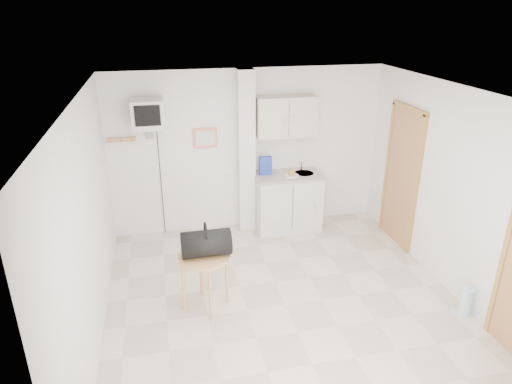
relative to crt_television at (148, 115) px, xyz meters
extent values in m
plane|color=beige|center=(1.45, -2.02, -1.94)|extent=(4.50, 4.50, 0.00)
cube|color=white|center=(1.45, 0.23, -0.69)|extent=(4.20, 0.04, 2.50)
cube|color=white|center=(1.45, -4.27, -0.69)|extent=(4.20, 0.04, 2.50)
cube|color=white|center=(-0.65, -2.02, -0.69)|extent=(0.04, 4.50, 2.50)
cube|color=white|center=(3.55, -2.02, -0.69)|extent=(0.04, 4.50, 2.50)
cube|color=white|center=(1.45, -2.02, 0.56)|extent=(4.20, 4.50, 0.04)
cube|color=white|center=(1.40, 0.12, -0.69)|extent=(0.25, 0.22, 2.50)
cube|color=#E37F5B|center=(0.80, 0.21, -0.44)|extent=(0.36, 0.03, 0.30)
cube|color=silver|center=(0.80, 0.19, -0.44)|extent=(0.28, 0.01, 0.22)
cube|color=#C38448|center=(-0.40, 0.20, -0.39)|extent=(0.40, 0.05, 0.06)
cube|color=white|center=(1.13, 0.22, -0.99)|extent=(0.15, 0.02, 0.08)
cylinder|color=#C38448|center=(-0.55, 0.14, -0.40)|extent=(0.02, 0.08, 0.02)
cylinder|color=#C38448|center=(-0.40, 0.14, -0.40)|extent=(0.02, 0.08, 0.02)
cylinder|color=#C38448|center=(-0.25, 0.14, -0.40)|extent=(0.02, 0.08, 0.02)
cube|color=brown|center=(3.52, -0.77, -0.94)|extent=(0.04, 0.75, 2.00)
cube|color=brown|center=(3.52, -0.77, -0.94)|extent=(0.06, 0.87, 2.06)
cube|color=silver|center=(2.03, -0.05, -1.50)|extent=(1.00, 0.55, 0.88)
cube|color=#AD9E92|center=(2.03, -0.05, -1.04)|extent=(1.03, 0.58, 0.04)
cylinder|color=#B7B7BA|center=(2.28, -0.05, -1.04)|extent=(0.30, 0.30, 0.05)
cylinder|color=#B7B7BA|center=(2.28, 0.09, -0.94)|extent=(0.02, 0.02, 0.16)
cylinder|color=#B7B7BA|center=(2.28, 0.03, -0.86)|extent=(0.02, 0.13, 0.02)
cube|color=beige|center=(2.00, 0.07, -0.14)|extent=(0.90, 0.32, 0.60)
cube|color=#22359B|center=(1.68, 0.01, -0.87)|extent=(0.19, 0.07, 0.29)
cylinder|color=white|center=(2.05, -0.14, -1.01)|extent=(0.22, 0.22, 0.01)
sphere|color=tan|center=(2.05, -0.14, -0.96)|extent=(0.11, 0.11, 0.11)
cube|color=slate|center=(0.00, 0.07, -0.21)|extent=(0.36, 0.32, 0.02)
cube|color=slate|center=(0.00, 0.20, -0.29)|extent=(0.10, 0.06, 0.20)
cube|color=silver|center=(0.00, 0.00, 0.01)|extent=(0.44, 0.42, 0.40)
cube|color=black|center=(0.00, -0.22, 0.03)|extent=(0.34, 0.02, 0.28)
cylinder|color=black|center=(0.10, 0.21, -1.07)|extent=(0.01, 0.01, 1.73)
cylinder|color=#C38448|center=(0.52, -1.84, -1.25)|extent=(0.60, 0.60, 0.03)
cylinder|color=#C38448|center=(0.78, -1.82, -1.60)|extent=(0.04, 0.04, 0.67)
cylinder|color=#C38448|center=(0.49, -1.59, -1.60)|extent=(0.04, 0.04, 0.67)
cylinder|color=#C38448|center=(0.26, -1.87, -1.60)|extent=(0.04, 0.04, 0.67)
cylinder|color=#C38448|center=(0.55, -2.10, -1.60)|extent=(0.04, 0.04, 0.67)
cylinder|color=black|center=(0.55, -1.84, -1.08)|extent=(0.56, 0.31, 0.31)
torus|color=black|center=(0.55, -1.84, -0.94)|extent=(0.02, 0.23, 0.23)
cylinder|color=#ADD9EA|center=(3.43, -2.63, -1.76)|extent=(0.13, 0.13, 0.35)
cylinder|color=#ADD9EA|center=(3.43, -2.63, -1.56)|extent=(0.04, 0.04, 0.04)
camera|label=1|loc=(0.14, -6.38, 1.41)|focal=32.00mm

